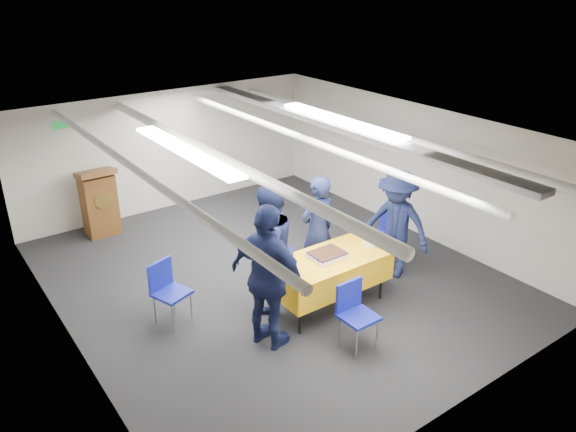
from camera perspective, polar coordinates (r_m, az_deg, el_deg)
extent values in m
plane|color=black|center=(8.77, -1.63, -6.09)|extent=(7.00, 7.00, 0.00)
cube|color=beige|center=(11.14, -11.94, 6.56)|extent=(6.00, 0.02, 2.30)
cube|color=beige|center=(7.19, -21.89, -4.75)|extent=(0.02, 7.00, 2.30)
cube|color=beige|center=(10.12, 12.47, 4.72)|extent=(0.02, 7.00, 2.30)
cube|color=white|center=(7.87, -1.82, 8.47)|extent=(6.00, 7.00, 0.02)
cylinder|color=silver|center=(7.03, -15.46, 4.74)|extent=(0.10, 6.90, 0.10)
cylinder|color=silver|center=(7.47, -7.56, 6.21)|extent=(0.14, 6.90, 0.14)
cylinder|color=silver|center=(8.26, 1.67, 7.86)|extent=(0.10, 6.90, 0.10)
cylinder|color=silver|center=(9.09, 8.28, 8.88)|extent=(0.14, 6.90, 0.14)
cube|color=gray|center=(8.60, 4.90, 9.13)|extent=(0.28, 6.90, 0.08)
cube|color=white|center=(7.26, -10.39, 6.57)|extent=(0.25, 2.60, 0.04)
cube|color=white|center=(8.64, 5.43, 9.67)|extent=(0.25, 2.60, 0.04)
cube|color=#0C591E|center=(10.33, -21.96, 8.59)|extent=(0.30, 0.04, 0.12)
cylinder|color=black|center=(7.41, 1.22, -10.70)|extent=(0.04, 0.04, 0.36)
cylinder|color=black|center=(8.23, 9.40, -7.18)|extent=(0.04, 0.04, 0.36)
cylinder|color=black|center=(7.81, -1.41, -8.70)|extent=(0.04, 0.04, 0.36)
cylinder|color=black|center=(8.59, 6.64, -5.57)|extent=(0.04, 0.04, 0.36)
cube|color=yellow|center=(7.80, 4.23, -5.68)|extent=(1.67, 0.81, 0.39)
cube|color=yellow|center=(7.69, 4.27, -4.32)|extent=(1.69, 0.83, 0.03)
cube|color=white|center=(7.67, 3.99, -4.05)|extent=(0.47, 0.38, 0.06)
cube|color=black|center=(7.65, 4.00, -3.78)|extent=(0.45, 0.36, 0.02)
sphere|color=#0F1B91|center=(7.42, 3.59, -4.71)|extent=(0.04, 0.04, 0.04)
sphere|color=#0F1B91|center=(7.65, 2.00, -3.73)|extent=(0.04, 0.04, 0.04)
sphere|color=#0F1B91|center=(7.48, 4.21, -4.48)|extent=(0.04, 0.04, 0.04)
sphere|color=#0F1B91|center=(7.71, 2.60, -3.52)|extent=(0.04, 0.04, 0.04)
sphere|color=#0F1B91|center=(7.54, 4.81, -4.26)|extent=(0.04, 0.04, 0.04)
sphere|color=#0F1B91|center=(7.76, 3.20, -3.31)|extent=(0.04, 0.04, 0.04)
sphere|color=#0F1B91|center=(7.60, 5.41, -4.04)|extent=(0.04, 0.04, 0.04)
sphere|color=#0F1B91|center=(7.82, 3.79, -3.11)|extent=(0.04, 0.04, 0.04)
sphere|color=#0F1B91|center=(7.66, 5.99, -3.82)|extent=(0.04, 0.04, 0.04)
sphere|color=#0F1B91|center=(7.88, 4.37, -2.90)|extent=(0.04, 0.04, 0.04)
sphere|color=#0F1B91|center=(7.46, 3.07, -4.50)|extent=(0.04, 0.04, 0.04)
sphere|color=#0F1B91|center=(7.72, 5.68, -3.55)|extent=(0.04, 0.04, 0.04)
sphere|color=#0F1B91|center=(7.52, 2.67, -4.25)|extent=(0.04, 0.04, 0.04)
sphere|color=#0F1B91|center=(7.78, 5.28, -3.32)|extent=(0.04, 0.04, 0.04)
sphere|color=#0F1B91|center=(7.58, 2.27, -4.01)|extent=(0.04, 0.04, 0.04)
sphere|color=#0F1B91|center=(7.84, 4.87, -3.09)|extent=(0.04, 0.04, 0.04)
cylinder|color=white|center=(7.23, 0.11, -5.56)|extent=(0.24, 0.24, 0.12)
cylinder|color=white|center=(7.19, 0.11, -4.97)|extent=(0.20, 0.20, 0.05)
cylinder|color=white|center=(8.05, 8.34, -2.56)|extent=(0.21, 0.21, 0.12)
cylinder|color=white|center=(8.01, 8.37, -2.00)|extent=(0.17, 0.17, 0.05)
cube|color=brown|center=(10.44, -18.60, 1.09)|extent=(0.55, 0.45, 1.10)
cube|color=brown|center=(10.21, -18.99, 4.14)|extent=(0.62, 0.53, 0.21)
cylinder|color=gold|center=(10.18, -18.29, 1.45)|extent=(0.28, 0.02, 0.28)
cylinder|color=gray|center=(7.02, 6.99, -12.81)|extent=(0.02, 0.02, 0.43)
cylinder|color=gray|center=(7.21, 9.02, -11.79)|extent=(0.02, 0.02, 0.43)
cylinder|color=gray|center=(7.22, 5.13, -11.54)|extent=(0.02, 0.02, 0.43)
cylinder|color=gray|center=(7.41, 7.15, -10.59)|extent=(0.02, 0.02, 0.43)
cube|color=#131B99|center=(7.08, 7.17, -10.13)|extent=(0.42, 0.42, 0.04)
cube|color=#131B99|center=(7.07, 6.21, -7.97)|extent=(0.40, 0.04, 0.40)
cylinder|color=gray|center=(9.16, 8.10, -3.41)|extent=(0.02, 0.02, 0.43)
cylinder|color=gray|center=(8.99, 9.86, -4.08)|extent=(0.02, 0.02, 0.43)
cylinder|color=gray|center=(9.41, 9.30, -2.70)|extent=(0.02, 0.02, 0.43)
cylinder|color=gray|center=(9.25, 11.04, -3.34)|extent=(0.02, 0.02, 0.43)
cube|color=#131B99|center=(9.10, 9.67, -2.06)|extent=(0.49, 0.49, 0.04)
cube|color=#131B99|center=(9.15, 10.44, -0.44)|extent=(0.12, 0.40, 0.40)
cylinder|color=gray|center=(7.56, -11.63, -10.15)|extent=(0.02, 0.02, 0.43)
cylinder|color=gray|center=(7.75, -9.80, -9.05)|extent=(0.02, 0.02, 0.43)
cylinder|color=gray|center=(7.78, -13.38, -9.26)|extent=(0.02, 0.02, 0.43)
cylinder|color=gray|center=(7.96, -11.56, -8.22)|extent=(0.02, 0.02, 0.43)
cube|color=#131B99|center=(7.64, -11.74, -7.69)|extent=(0.53, 0.53, 0.04)
cube|color=#131B99|center=(7.65, -12.86, -5.82)|extent=(0.39, 0.17, 0.40)
imported|color=#0E1433|center=(8.27, 3.02, -1.45)|extent=(0.63, 0.42, 1.69)
imported|color=#0E1433|center=(7.58, -2.05, -3.41)|extent=(1.02, 0.88, 1.81)
imported|color=#0E1433|center=(6.83, -1.97, -6.32)|extent=(0.79, 1.21, 1.91)
imported|color=#0E1433|center=(8.59, 10.89, -0.82)|extent=(0.95, 1.24, 1.70)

